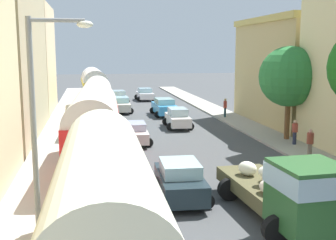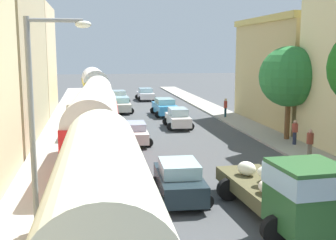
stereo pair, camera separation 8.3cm
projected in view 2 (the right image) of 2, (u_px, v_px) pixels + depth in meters
name	position (u px, v px, depth m)	size (l,w,h in m)	color
ground_plane	(154.00, 126.00, 34.18)	(154.00, 154.00, 0.00)	#444648
sidewalk_left	(61.00, 128.00, 32.91)	(2.50, 70.00, 0.14)	#B2ACA4
sidewalk_right	(241.00, 123.00, 35.43)	(2.50, 70.00, 0.14)	#A39F92
building_left_3	(26.00, 60.00, 40.82)	(4.85, 9.94, 10.21)	beige
building_right_2	(285.00, 71.00, 34.76)	(4.77, 11.88, 8.61)	tan
parked_bus_0	(102.00, 210.00, 10.21)	(3.37, 9.20, 4.07)	silver
parked_bus_1	(94.00, 126.00, 21.21)	(3.53, 9.47, 4.14)	red
parked_bus_2	(97.00, 102.00, 32.50)	(3.40, 8.78, 3.87)	teal
parked_bus_3	(94.00, 87.00, 43.31)	(3.42, 9.09, 4.18)	yellow
cargo_truck_0	(289.00, 190.00, 14.50)	(3.13, 6.88, 2.54)	#265428
car_0	(178.00, 118.00, 33.43)	(2.19, 3.94, 1.55)	silver
car_1	(165.00, 107.00, 39.70)	(2.39, 4.42, 1.59)	#358ED0
car_2	(145.00, 94.00, 51.74)	(2.33, 3.86, 1.48)	silver
car_3	(179.00, 180.00, 17.35)	(2.40, 3.97, 1.57)	#1D2A30
car_4	(135.00, 133.00, 27.72)	(2.23, 3.81, 1.40)	silver
car_5	(121.00, 105.00, 41.71)	(2.22, 4.31, 1.51)	beige
car_6	(119.00, 97.00, 49.22)	(2.34, 4.29, 1.43)	silver
pedestrian_0	(225.00, 107.00, 37.85)	(0.35, 0.35, 1.80)	#17313A
pedestrian_1	(310.00, 143.00, 23.45)	(0.52, 0.52, 1.74)	#72685B
pedestrian_2	(295.00, 131.00, 26.83)	(0.44, 0.44, 1.70)	#232A41
streetlamp_near	(40.00, 121.00, 11.75)	(1.77, 0.28, 6.90)	gray
roadside_tree_2	(289.00, 77.00, 27.97)	(3.97, 3.97, 6.29)	brown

